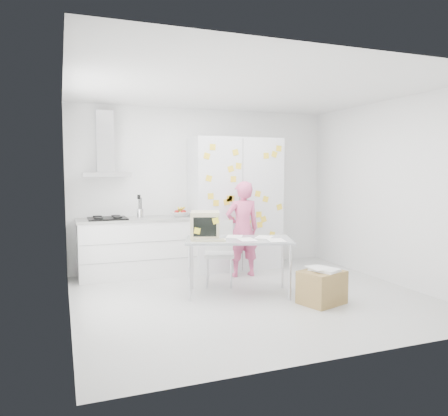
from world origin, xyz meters
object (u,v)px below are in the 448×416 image
object	(u,v)px
desk	(217,232)
cardboard_box	(322,287)
person	(242,229)
chair	(219,248)

from	to	relation	value
desk	cardboard_box	bearing A→B (deg)	-20.01
person	desk	size ratio (longest dim) A/B	0.96
desk	cardboard_box	world-z (taller)	desk
chair	cardboard_box	bearing A→B (deg)	-36.11
person	cardboard_box	world-z (taller)	person
person	desk	distance (m)	1.06
desk	person	bearing A→B (deg)	67.57
person	desk	world-z (taller)	person
person	cardboard_box	size ratio (longest dim) A/B	2.42
desk	chair	size ratio (longest dim) A/B	1.66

